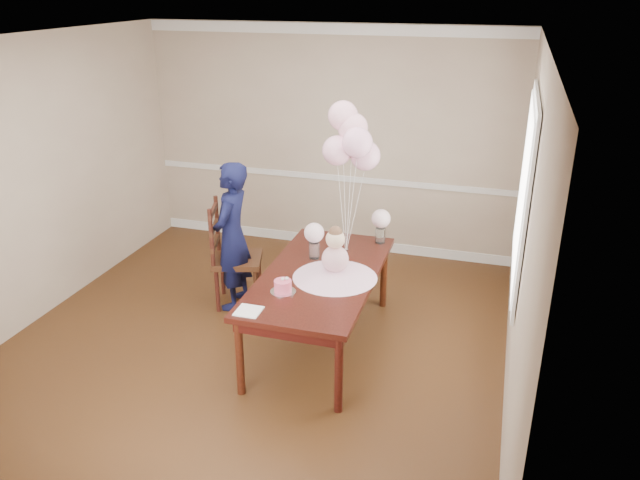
# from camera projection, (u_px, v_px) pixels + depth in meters

# --- Properties ---
(floor) EXTENTS (4.50, 5.00, 0.00)m
(floor) POSITION_uv_depth(u_px,v_px,m) (253.00, 345.00, 5.79)
(floor) COLOR #351D0D
(floor) RESTS_ON ground
(ceiling) EXTENTS (4.50, 5.00, 0.02)m
(ceiling) POSITION_uv_depth(u_px,v_px,m) (239.00, 41.00, 4.75)
(ceiling) COLOR silver
(ceiling) RESTS_ON wall_back
(wall_back) EXTENTS (4.50, 0.02, 2.70)m
(wall_back) POSITION_uv_depth(u_px,v_px,m) (329.00, 141.00, 7.48)
(wall_back) COLOR tan
(wall_back) RESTS_ON floor
(wall_front) EXTENTS (4.50, 0.02, 2.70)m
(wall_front) POSITION_uv_depth(u_px,v_px,m) (46.00, 372.00, 3.06)
(wall_front) COLOR tan
(wall_front) RESTS_ON floor
(wall_left) EXTENTS (0.02, 5.00, 2.70)m
(wall_left) POSITION_uv_depth(u_px,v_px,m) (26.00, 185.00, 5.87)
(wall_left) COLOR tan
(wall_left) RESTS_ON floor
(wall_right) EXTENTS (0.02, 5.00, 2.70)m
(wall_right) POSITION_uv_depth(u_px,v_px,m) (524.00, 237.00, 4.66)
(wall_right) COLOR tan
(wall_right) RESTS_ON floor
(chair_rail_trim) EXTENTS (4.50, 0.02, 0.07)m
(chair_rail_trim) POSITION_uv_depth(u_px,v_px,m) (329.00, 177.00, 7.64)
(chair_rail_trim) COLOR silver
(chair_rail_trim) RESTS_ON wall_back
(crown_molding) EXTENTS (4.50, 0.02, 0.12)m
(crown_molding) POSITION_uv_depth(u_px,v_px,m) (329.00, 29.00, 6.97)
(crown_molding) COLOR white
(crown_molding) RESTS_ON wall_back
(baseboard_trim) EXTENTS (4.50, 0.02, 0.12)m
(baseboard_trim) POSITION_uv_depth(u_px,v_px,m) (328.00, 240.00, 7.96)
(baseboard_trim) COLOR white
(baseboard_trim) RESTS_ON floor
(window_frame) EXTENTS (0.02, 1.66, 1.56)m
(window_frame) POSITION_uv_depth(u_px,v_px,m) (525.00, 192.00, 5.03)
(window_frame) COLOR white
(window_frame) RESTS_ON wall_right
(window_blinds) EXTENTS (0.01, 1.50, 1.40)m
(window_blinds) POSITION_uv_depth(u_px,v_px,m) (522.00, 192.00, 5.04)
(window_blinds) COLOR white
(window_blinds) RESTS_ON wall_right
(dining_table_top) EXTENTS (0.99, 1.96, 0.05)m
(dining_table_top) POSITION_uv_depth(u_px,v_px,m) (320.00, 275.00, 5.53)
(dining_table_top) COLOR black
(dining_table_top) RESTS_ON table_leg_fl
(table_apron) EXTENTS (0.89, 1.86, 0.10)m
(table_apron) POSITION_uv_depth(u_px,v_px,m) (320.00, 283.00, 5.56)
(table_apron) COLOR black
(table_apron) RESTS_ON table_leg_fl
(table_leg_fl) EXTENTS (0.07, 0.07, 0.68)m
(table_leg_fl) POSITION_uv_depth(u_px,v_px,m) (240.00, 357.00, 4.98)
(table_leg_fl) COLOR black
(table_leg_fl) RESTS_ON floor
(table_leg_fr) EXTENTS (0.07, 0.07, 0.68)m
(table_leg_fr) POSITION_uv_depth(u_px,v_px,m) (339.00, 374.00, 4.77)
(table_leg_fr) COLOR black
(table_leg_fr) RESTS_ON floor
(table_leg_bl) EXTENTS (0.07, 0.07, 0.68)m
(table_leg_bl) POSITION_uv_depth(u_px,v_px,m) (307.00, 266.00, 6.58)
(table_leg_bl) COLOR black
(table_leg_bl) RESTS_ON floor
(table_leg_br) EXTENTS (0.07, 0.07, 0.68)m
(table_leg_br) POSITION_uv_depth(u_px,v_px,m) (384.00, 276.00, 6.36)
(table_leg_br) COLOR black
(table_leg_br) RESTS_ON floor
(baby_skirt) EXTENTS (0.75, 0.75, 0.10)m
(baby_skirt) POSITION_uv_depth(u_px,v_px,m) (335.00, 272.00, 5.42)
(baby_skirt) COLOR #E8ABC8
(baby_skirt) RESTS_ON dining_table_top
(baby_torso) EXTENTS (0.23, 0.23, 0.23)m
(baby_torso) POSITION_uv_depth(u_px,v_px,m) (335.00, 259.00, 5.37)
(baby_torso) COLOR pink
(baby_torso) RESTS_ON baby_skirt
(baby_head) EXTENTS (0.17, 0.17, 0.17)m
(baby_head) POSITION_uv_depth(u_px,v_px,m) (335.00, 239.00, 5.30)
(baby_head) COLOR beige
(baby_head) RESTS_ON baby_torso
(baby_hair) EXTENTS (0.12, 0.12, 0.12)m
(baby_hair) POSITION_uv_depth(u_px,v_px,m) (335.00, 233.00, 5.28)
(baby_hair) COLOR brown
(baby_hair) RESTS_ON baby_head
(cake_platter) EXTENTS (0.22, 0.22, 0.01)m
(cake_platter) POSITION_uv_depth(u_px,v_px,m) (283.00, 292.00, 5.18)
(cake_platter) COLOR silver
(cake_platter) RESTS_ON dining_table_top
(birthday_cake) EXTENTS (0.15, 0.15, 0.10)m
(birthday_cake) POSITION_uv_depth(u_px,v_px,m) (283.00, 286.00, 5.16)
(birthday_cake) COLOR #E74969
(birthday_cake) RESTS_ON cake_platter
(cake_flower_a) EXTENTS (0.03, 0.03, 0.03)m
(cake_flower_a) POSITION_uv_depth(u_px,v_px,m) (283.00, 279.00, 5.14)
(cake_flower_a) COLOR silver
(cake_flower_a) RESTS_ON birthday_cake
(cake_flower_b) EXTENTS (0.03, 0.03, 0.03)m
(cake_flower_b) POSITION_uv_depth(u_px,v_px,m) (287.00, 278.00, 5.15)
(cake_flower_b) COLOR silver
(cake_flower_b) RESTS_ON birthday_cake
(rose_vase_near) EXTENTS (0.10, 0.10, 0.16)m
(rose_vase_near) POSITION_uv_depth(u_px,v_px,m) (314.00, 250.00, 5.79)
(rose_vase_near) COLOR white
(rose_vase_near) RESTS_ON dining_table_top
(roses_near) EXTENTS (0.19, 0.19, 0.19)m
(roses_near) POSITION_uv_depth(u_px,v_px,m) (314.00, 233.00, 5.72)
(roses_near) COLOR silver
(roses_near) RESTS_ON rose_vase_near
(rose_vase_far) EXTENTS (0.10, 0.10, 0.16)m
(rose_vase_far) POSITION_uv_depth(u_px,v_px,m) (380.00, 235.00, 6.13)
(rose_vase_far) COLOR white
(rose_vase_far) RESTS_ON dining_table_top
(roses_far) EXTENTS (0.19, 0.19, 0.19)m
(roses_far) POSITION_uv_depth(u_px,v_px,m) (381.00, 219.00, 6.06)
(roses_far) COLOR silver
(roses_far) RESTS_ON rose_vase_far
(napkin) EXTENTS (0.20, 0.20, 0.01)m
(napkin) POSITION_uv_depth(u_px,v_px,m) (249.00, 311.00, 4.87)
(napkin) COLOR white
(napkin) RESTS_ON dining_table_top
(balloon_weight) EXTENTS (0.04, 0.04, 0.02)m
(balloon_weight) POSITION_uv_depth(u_px,v_px,m) (346.00, 250.00, 5.97)
(balloon_weight) COLOR silver
(balloon_weight) RESTS_ON dining_table_top
(balloon_a) EXTENTS (0.27, 0.27, 0.27)m
(balloon_a) POSITION_uv_depth(u_px,v_px,m) (337.00, 151.00, 5.62)
(balloon_a) COLOR #FFB4CE
(balloon_a) RESTS_ON balloon_ribbon_a
(balloon_b) EXTENTS (0.27, 0.27, 0.27)m
(balloon_b) POSITION_uv_depth(u_px,v_px,m) (357.00, 143.00, 5.49)
(balloon_b) COLOR #FFB4D8
(balloon_b) RESTS_ON balloon_ribbon_b
(balloon_c) EXTENTS (0.27, 0.27, 0.27)m
(balloon_c) POSITION_uv_depth(u_px,v_px,m) (353.00, 128.00, 5.60)
(balloon_c) COLOR #FCB3C5
(balloon_c) RESTS_ON balloon_ribbon_c
(balloon_d) EXTENTS (0.27, 0.27, 0.27)m
(balloon_d) POSITION_uv_depth(u_px,v_px,m) (343.00, 116.00, 5.61)
(balloon_d) COLOR #FFB4C8
(balloon_d) RESTS_ON balloon_ribbon_d
(balloon_e) EXTENTS (0.27, 0.27, 0.27)m
(balloon_e) POSITION_uv_depth(u_px,v_px,m) (365.00, 156.00, 5.65)
(balloon_e) COLOR #F3ACCA
(balloon_e) RESTS_ON balloon_ribbon_e
(balloon_ribbon_a) EXTENTS (0.09, 0.00, 0.82)m
(balloon_ribbon_a) POSITION_uv_depth(u_px,v_px,m) (342.00, 209.00, 5.82)
(balloon_ribbon_a) COLOR white
(balloon_ribbon_a) RESTS_ON balloon_weight
(balloon_ribbon_b) EXTENTS (0.10, 0.05, 0.91)m
(balloon_ribbon_b) POSITION_uv_depth(u_px,v_px,m) (351.00, 206.00, 5.76)
(balloon_ribbon_b) COLOR white
(balloon_ribbon_b) RESTS_ON balloon_weight
(balloon_ribbon_c) EXTENTS (0.02, 0.09, 1.01)m
(balloon_ribbon_c) POSITION_uv_depth(u_px,v_px,m) (349.00, 198.00, 5.81)
(balloon_ribbon_c) COLOR white
(balloon_ribbon_c) RESTS_ON balloon_weight
(balloon_ribbon_d) EXTENTS (0.08, 0.10, 1.11)m
(balloon_ribbon_d) POSITION_uv_depth(u_px,v_px,m) (344.00, 192.00, 5.82)
(balloon_ribbon_d) COLOR white
(balloon_ribbon_d) RESTS_ON balloon_weight
(balloon_ribbon_e) EXTENTS (0.14, 0.07, 0.76)m
(balloon_ribbon_e) POSITION_uv_depth(u_px,v_px,m) (355.00, 212.00, 5.84)
(balloon_ribbon_e) COLOR white
(balloon_ribbon_e) RESTS_ON balloon_weight
(dining_chair_seat) EXTENTS (0.60, 0.60, 0.05)m
(dining_chair_seat) POSITION_uv_depth(u_px,v_px,m) (238.00, 260.00, 6.37)
(dining_chair_seat) COLOR #371C0F
(dining_chair_seat) RESTS_ON chair_leg_fl
(chair_leg_fl) EXTENTS (0.05, 0.05, 0.47)m
(chair_leg_fl) POSITION_uv_depth(u_px,v_px,m) (217.00, 291.00, 6.29)
(chair_leg_fl) COLOR #33120E
(chair_leg_fl) RESTS_ON floor
(chair_leg_fr) EXTENTS (0.05, 0.05, 0.47)m
(chair_leg_fr) POSITION_uv_depth(u_px,v_px,m) (256.00, 291.00, 6.29)
(chair_leg_fr) COLOR #32180D
(chair_leg_fr) RESTS_ON floor
(chair_leg_bl) EXTENTS (0.05, 0.05, 0.47)m
(chair_leg_bl) POSITION_uv_depth(u_px,v_px,m) (223.00, 274.00, 6.65)
(chair_leg_bl) COLOR #37140F
(chair_leg_bl) RESTS_ON floor
(chair_leg_br) EXTENTS (0.05, 0.05, 0.47)m
(chair_leg_br) POSITION_uv_depth(u_px,v_px,m) (259.00, 274.00, 6.65)
(chair_leg_br) COLOR #39180F
(chair_leg_br) RESTS_ON floor
(chair_back_post_l) EXTENTS (0.05, 0.05, 0.61)m
(chair_back_post_l) POSITION_uv_depth(u_px,v_px,m) (211.00, 239.00, 6.07)
(chair_back_post_l) COLOR black
(chair_back_post_l) RESTS_ON dining_chair_seat
(chair_back_post_r) EXTENTS (0.05, 0.05, 0.61)m
(chair_back_post_r) POSITION_uv_depth(u_px,v_px,m) (217.00, 224.00, 6.43)
(chair_back_post_r) COLOR #3A180F
(chair_back_post_r) RESTS_ON dining_chair_seat
(chair_slat_low) EXTENTS (0.16, 0.42, 0.05)m
(chair_slat_low) POSITION_uv_depth(u_px,v_px,m) (215.00, 243.00, 6.30)
(chair_slat_low) COLOR #3E2011
(chair_slat_low) RESTS_ON dining_chair_seat
(chair_slat_mid) EXTENTS (0.16, 0.42, 0.05)m
(chair_slat_mid) POSITION_uv_depth(u_px,v_px,m) (214.00, 227.00, 6.23)
(chair_slat_mid) COLOR #391D0F
(chair_slat_mid) RESTS_ON dining_chair_seat
(chair_slat_top) EXTENTS (0.16, 0.42, 0.05)m
(chair_slat_top) POSITION_uv_depth(u_px,v_px,m) (213.00, 211.00, 6.17)
(chair_slat_top) COLOR #3A1910
(chair_slat_top) RESTS_ON dining_chair_seat
(woman) EXTENTS (0.39, 0.57, 1.53)m
(woman) POSITION_uv_depth(u_px,v_px,m) (232.00, 237.00, 6.23)
(woman) COLOR black
(woman) RESTS_ON floor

